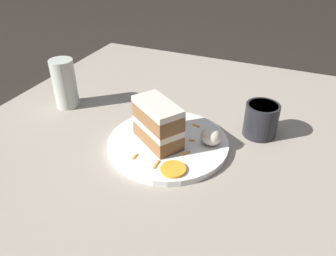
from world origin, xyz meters
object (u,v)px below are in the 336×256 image
at_px(cream_dollop, 211,136).
at_px(coffee_mug, 261,119).
at_px(orange_garnish, 173,169).
at_px(drinking_glass, 65,87).
at_px(cake_slice, 158,123).
at_px(plate, 168,143).

relative_size(cream_dollop, coffee_mug, 0.60).
bearing_deg(orange_garnish, cream_dollop, 70.20).
distance_m(drinking_glass, coffee_mug, 0.51).
distance_m(cream_dollop, coffee_mug, 0.14).
bearing_deg(cake_slice, coffee_mug, -20.78).
bearing_deg(cream_dollop, coffee_mug, 48.84).
distance_m(orange_garnish, drinking_glass, 0.41).
relative_size(cream_dollop, drinking_glass, 0.36).
relative_size(plate, orange_garnish, 5.27).
height_order(cake_slice, cream_dollop, cake_slice).
height_order(plate, orange_garnish, orange_garnish).
xyz_separation_m(plate, drinking_glass, (-0.33, 0.07, 0.05)).
bearing_deg(plate, orange_garnish, -61.14).
distance_m(cake_slice, drinking_glass, 0.32).
relative_size(orange_garnish, drinking_glass, 0.39).
bearing_deg(cake_slice, plate, -26.56).
xyz_separation_m(cream_dollop, coffee_mug, (0.09, 0.10, 0.01)).
xyz_separation_m(plate, orange_garnish, (0.05, -0.09, 0.01)).
xyz_separation_m(orange_garnish, coffee_mug, (0.13, 0.22, 0.03)).
height_order(cream_dollop, coffee_mug, coffee_mug).
relative_size(plate, cream_dollop, 5.75).
bearing_deg(drinking_glass, orange_garnish, -22.51).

